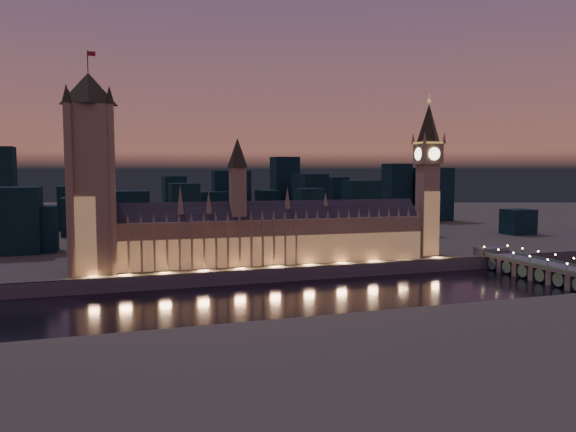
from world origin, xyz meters
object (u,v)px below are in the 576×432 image
object	(u,v)px
river_boat	(561,302)
victoria_tower	(91,164)
palace_of_westminster	(268,234)
elizabeth_tower	(428,166)
westminster_bridge	(543,270)

from	to	relation	value
river_boat	victoria_tower	bearing A→B (deg)	151.41
palace_of_westminster	elizabeth_tower	bearing A→B (deg)	0.09
elizabeth_tower	westminster_bridge	world-z (taller)	elizabeth_tower
palace_of_westminster	victoria_tower	distance (m)	112.69
westminster_bridge	elizabeth_tower	bearing A→B (deg)	121.70
victoria_tower	river_boat	distance (m)	259.78
victoria_tower	river_boat	xyz separation A→B (m)	(220.06, -119.93, -68.37)
palace_of_westminster	river_boat	bearing A→B (deg)	-45.88
elizabeth_tower	westminster_bridge	distance (m)	99.55
victoria_tower	westminster_bridge	bearing A→B (deg)	-14.20
victoria_tower	elizabeth_tower	distance (m)	218.00
palace_of_westminster	river_boat	world-z (taller)	palace_of_westminster
elizabeth_tower	westminster_bridge	size ratio (longest dim) A/B	0.97
palace_of_westminster	river_boat	distance (m)	168.64
elizabeth_tower	westminster_bridge	xyz separation A→B (m)	(40.38, -65.36, -63.31)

